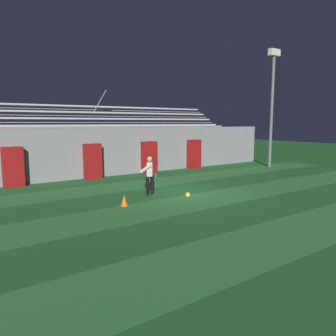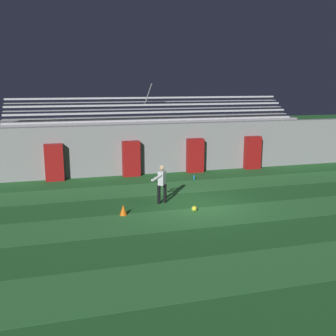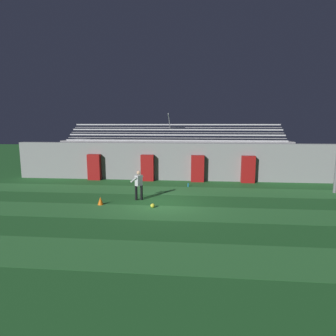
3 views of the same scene
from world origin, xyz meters
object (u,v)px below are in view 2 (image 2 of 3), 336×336
object	(u,v)px
padding_pillar_far_left	(54,163)
traffic_cone	(123,210)
goalkeeper	(162,182)
padding_pillar_gate_left	(131,159)
padding_pillar_gate_right	(195,155)
padding_pillar_far_right	(253,153)
soccer_ball	(194,209)
water_bottle	(194,177)

from	to	relation	value
padding_pillar_far_left	traffic_cone	distance (m)	7.00
goalkeeper	padding_pillar_gate_left	bearing A→B (deg)	94.05
padding_pillar_gate_right	padding_pillar_far_right	distance (m)	3.63
padding_pillar_gate_left	traffic_cone	xyz separation A→B (m)	(-1.45, -6.44, -0.77)
padding_pillar_gate_right	goalkeeper	size ratio (longest dim) A/B	1.17
padding_pillar_gate_left	goalkeeper	size ratio (longest dim) A/B	1.17
padding_pillar_gate_left	goalkeeper	distance (m)	5.32
padding_pillar_gate_right	soccer_ball	bearing A→B (deg)	-109.21
padding_pillar_gate_right	traffic_cone	distance (m)	8.30
padding_pillar_far_right	goalkeeper	xyz separation A→B (m)	(-6.97, -5.31, -0.02)
padding_pillar_gate_left	padding_pillar_gate_right	size ratio (longest dim) A/B	1.00
padding_pillar_gate_right	goalkeeper	xyz separation A→B (m)	(-3.34, -5.31, -0.02)
padding_pillar_gate_right	water_bottle	distance (m)	2.03
padding_pillar_far_right	soccer_ball	bearing A→B (deg)	-131.60
padding_pillar_far_left	water_bottle	bearing A→B (deg)	-13.56
padding_pillar_gate_left	padding_pillar_far_right	world-z (taller)	same
goalkeeper	water_bottle	xyz separation A→B (m)	(2.70, 3.58, -0.83)
padding_pillar_gate_right	traffic_cone	xyz separation A→B (m)	(-5.17, -6.44, -0.77)
padding_pillar_far_left	water_bottle	world-z (taller)	padding_pillar_far_left
traffic_cone	goalkeeper	bearing A→B (deg)	31.72
traffic_cone	padding_pillar_gate_right	bearing A→B (deg)	51.23
padding_pillar_gate_right	padding_pillar_far_left	size ratio (longest dim) A/B	1.00
padding_pillar_gate_right	goalkeeper	bearing A→B (deg)	-122.19
padding_pillar_far_left	water_bottle	size ratio (longest dim) A/B	8.14
padding_pillar_far_left	goalkeeper	world-z (taller)	padding_pillar_far_left
soccer_ball	traffic_cone	distance (m)	2.84
padding_pillar_far_left	padding_pillar_gate_left	bearing A→B (deg)	0.00
padding_pillar_gate_right	water_bottle	size ratio (longest dim) A/B	8.14
padding_pillar_far_right	water_bottle	bearing A→B (deg)	-157.98
padding_pillar_gate_left	water_bottle	size ratio (longest dim) A/B	8.14
padding_pillar_gate_left	soccer_ball	xyz separation A→B (m)	(1.37, -6.73, -0.87)
padding_pillar_far_left	traffic_cone	world-z (taller)	padding_pillar_far_left
padding_pillar_gate_right	padding_pillar_far_right	world-z (taller)	same
goalkeeper	padding_pillar_far_right	bearing A→B (deg)	37.29
padding_pillar_gate_left	padding_pillar_gate_right	xyz separation A→B (m)	(3.72, 0.00, 0.00)
goalkeeper	water_bottle	world-z (taller)	goalkeeper
padding_pillar_far_left	traffic_cone	size ratio (longest dim) A/B	4.65
soccer_ball	traffic_cone	size ratio (longest dim) A/B	0.52
padding_pillar_gate_right	traffic_cone	size ratio (longest dim) A/B	4.65
water_bottle	padding_pillar_gate_right	bearing A→B (deg)	69.65
soccer_ball	padding_pillar_far_left	bearing A→B (deg)	129.04
padding_pillar_far_left	goalkeeper	distance (m)	6.94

